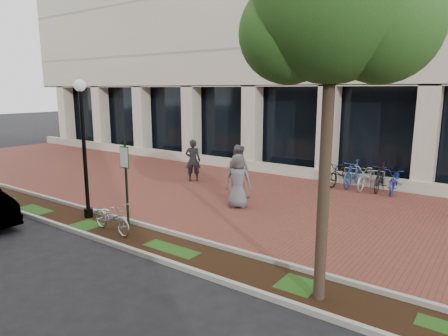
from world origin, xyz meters
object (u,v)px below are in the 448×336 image
Objects in this scene: bike_rack_cluster at (367,176)px; pedestrian_mid at (238,171)px; parking_sign at (126,174)px; street_tree at (336,12)px; locked_bicycle at (112,217)px; pedestrian_left at (193,160)px; lamppost at (84,142)px; pedestrian_right at (238,181)px.

pedestrian_mid is at bearing -128.68° from bike_rack_cluster.
street_tree is at bearing -7.73° from parking_sign.
locked_bicycle is 0.92× the size of pedestrian_left.
lamppost is 2.16× the size of pedestrian_mid.
lamppost is 1.41× the size of bike_rack_cluster.
lamppost is at bearing 63.67° from pedestrian_left.
lamppost is 6.19m from pedestrian_left.
parking_sign is 2.04m from lamppost.
parking_sign is 0.85× the size of bike_rack_cluster.
lamppost is (-1.87, -0.00, 0.80)m from parking_sign.
locked_bicycle is at bearing 77.74° from pedestrian_left.
locked_bicycle is (1.72, -0.45, -1.99)m from lamppost.
street_tree is 7.97m from locked_bicycle.
parking_sign reaches higher than pedestrian_right.
pedestrian_mid is 1.35m from pedestrian_right.
lamppost is 0.63× the size of street_tree.
lamppost is 2.67m from locked_bicycle.
locked_bicycle is at bearing -14.55° from lamppost.
pedestrian_right is at bearing 48.53° from lamppost.
pedestrian_left is (-0.64, 5.96, -1.51)m from lamppost.
bike_rack_cluster is (6.78, 2.97, -0.40)m from pedestrian_left.
parking_sign reaches higher than pedestrian_left.
pedestrian_mid reaches higher than pedestrian_right.
pedestrian_mid reaches higher than locked_bicycle.
street_tree reaches higher than pedestrian_right.
bike_rack_cluster reaches higher than locked_bicycle.
street_tree is (8.03, -0.47, 2.88)m from lamppost.
bike_rack_cluster is (2.87, 5.23, -0.41)m from pedestrian_right.
lamppost is 2.53× the size of locked_bicycle.
parking_sign is at bearing -12.95° from locked_bicycle.
locked_bicycle is at bearing -112.52° from bike_rack_cluster.
bike_rack_cluster is at bearing -139.05° from pedestrian_mid.
pedestrian_right is (1.56, 4.15, 0.49)m from locked_bicycle.
locked_bicycle is 5.36m from pedestrian_mid.
pedestrian_mid is at bearing 136.11° from street_tree.
parking_sign is at bearing 50.66° from pedestrian_right.
pedestrian_left is (-2.35, 6.41, 0.48)m from locked_bicycle.
parking_sign is at bearing 0.14° from lamppost.
pedestrian_right is at bearing -14.37° from locked_bicycle.
street_tree is 3.68× the size of pedestrian_right.
pedestrian_mid is 1.07× the size of pedestrian_right.
pedestrian_left is at bearing 143.40° from street_tree.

